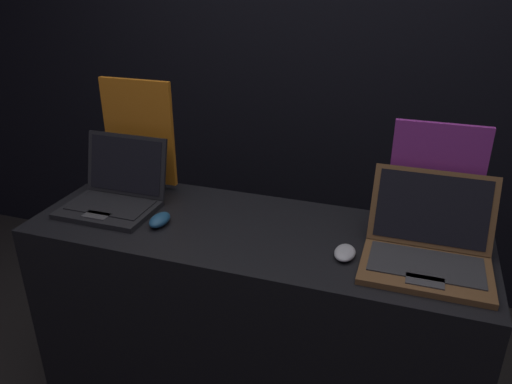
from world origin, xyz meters
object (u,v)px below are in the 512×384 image
promo_stand_front (139,137)px  mouse_back (345,253)px  mouse_front (160,220)px  promo_stand_back (435,183)px  laptop_back (428,245)px  laptop_front (115,192)px

promo_stand_front → mouse_back: 0.99m
mouse_front → promo_stand_front: bearing=128.8°
mouse_back → promo_stand_back: promo_stand_back is taller
promo_stand_front → promo_stand_back: 1.18m
promo_stand_front → mouse_front: bearing=-51.2°
mouse_front → laptop_back: (0.94, 0.05, 0.04)m
laptop_front → mouse_front: bearing=-20.0°
laptop_front → mouse_back: 0.93m
mouse_front → laptop_back: bearing=3.0°
promo_stand_front → laptop_back: bearing=-11.9°
mouse_front → laptop_back: 0.94m
laptop_front → mouse_back: (0.92, -0.09, -0.05)m
mouse_back → promo_stand_back: bearing=45.7°
laptop_front → laptop_back: 1.18m
mouse_front → mouse_back: 0.68m
promo_stand_back → promo_stand_front: bearing=177.9°
laptop_front → promo_stand_front: promo_stand_front is taller
mouse_front → laptop_back: size_ratio=0.28×
laptop_front → mouse_front: 0.26m
mouse_front → promo_stand_front: size_ratio=0.24×
mouse_front → promo_stand_back: 0.99m
laptop_front → mouse_front: laptop_front is taller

